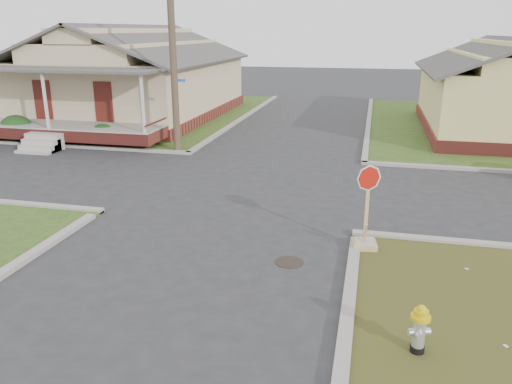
# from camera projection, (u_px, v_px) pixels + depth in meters

# --- Properties ---
(ground) EXTENTS (120.00, 120.00, 0.00)m
(ground) POSITION_uv_depth(u_px,v_px,m) (203.00, 244.00, 12.11)
(ground) COLOR #2A2A2C
(ground) RESTS_ON ground
(verge_far_left) EXTENTS (19.00, 19.00, 0.05)m
(verge_far_left) POSITION_uv_depth(u_px,v_px,m) (101.00, 111.00, 31.58)
(verge_far_left) COLOR #2E4B1B
(verge_far_left) RESTS_ON ground
(curbs) EXTENTS (80.00, 40.00, 0.12)m
(curbs) POSITION_uv_depth(u_px,v_px,m) (252.00, 185.00, 16.74)
(curbs) COLOR gray
(curbs) RESTS_ON ground
(manhole) EXTENTS (0.64, 0.64, 0.01)m
(manhole) POSITION_uv_depth(u_px,v_px,m) (289.00, 262.00, 11.17)
(manhole) COLOR black
(manhole) RESTS_ON ground
(corner_house) EXTENTS (10.10, 15.50, 5.30)m
(corner_house) POSITION_uv_depth(u_px,v_px,m) (132.00, 78.00, 29.02)
(corner_house) COLOR maroon
(corner_house) RESTS_ON ground
(side_house_yellow) EXTENTS (7.60, 11.60, 4.70)m
(side_house_yellow) POSITION_uv_depth(u_px,v_px,m) (504.00, 89.00, 24.53)
(side_house_yellow) COLOR maroon
(side_house_yellow) RESTS_ON ground
(utility_pole) EXTENTS (1.80, 0.28, 9.00)m
(utility_pole) POSITION_uv_depth(u_px,v_px,m) (172.00, 38.00, 19.81)
(utility_pole) COLOR #443627
(utility_pole) RESTS_ON ground
(fire_hydrant) EXTENTS (0.31, 0.31, 0.84)m
(fire_hydrant) POSITION_uv_depth(u_px,v_px,m) (420.00, 326.00, 7.86)
(fire_hydrant) COLOR black
(fire_hydrant) RESTS_ON ground
(stop_sign) EXTENTS (0.57, 0.56, 2.02)m
(stop_sign) POSITION_uv_depth(u_px,v_px,m) (365.00, 230.00, 11.70)
(stop_sign) COLOR tan
(stop_sign) RESTS_ON ground
(hedge_left) EXTENTS (1.50, 1.23, 1.15)m
(hedge_left) POSITION_uv_depth(u_px,v_px,m) (17.00, 128.00, 23.12)
(hedge_left) COLOR #163714
(hedge_left) RESTS_ON verge_far_left
(hedge_right) EXTENTS (1.27, 1.04, 0.97)m
(hedge_right) POSITION_uv_depth(u_px,v_px,m) (103.00, 133.00, 22.32)
(hedge_right) COLOR #163714
(hedge_right) RESTS_ON verge_far_left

